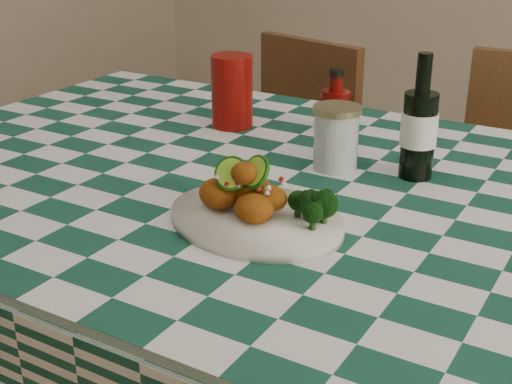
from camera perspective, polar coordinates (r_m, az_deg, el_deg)
The scene contains 9 objects.
dining_table at distance 1.46m, azimuth 2.00°, elevation -13.71°, with size 1.66×1.06×0.79m, color #164A38, non-canonical shape.
plate at distance 1.10m, azimuth -0.00°, elevation -2.21°, with size 0.29×0.23×0.02m, color silver, non-canonical shape.
fried_chicken_pile at distance 1.09m, azimuth -0.63°, elevation 0.34°, with size 0.13×0.09×0.08m, color #944B0E, non-canonical shape.
broccoli_side at distance 1.06m, azimuth 4.00°, elevation -1.18°, with size 0.07×0.07×0.05m, color black, non-canonical shape.
red_tumbler at distance 1.56m, azimuth -1.93°, elevation 8.06°, with size 0.09×0.09×0.16m, color maroon.
ketchup_bottle at distance 1.53m, azimuth 6.37°, elevation 7.26°, with size 0.06×0.06×0.14m, color #5F0704, non-canonical shape.
mason_jar at distance 1.32m, azimuth 6.42°, elevation 4.34°, with size 0.09×0.09×0.12m, color #B2BCBA, non-canonical shape.
beer_bottle at distance 1.29m, azimuth 12.99°, elevation 5.88°, with size 0.06×0.06×0.23m, color black, non-canonical shape.
wooden_chair_left at distance 2.22m, azimuth 1.09°, elevation 0.66°, with size 0.39×0.41×0.85m, color #472814, non-canonical shape.
Camera 1 is at (0.56, -1.03, 1.26)m, focal length 50.00 mm.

